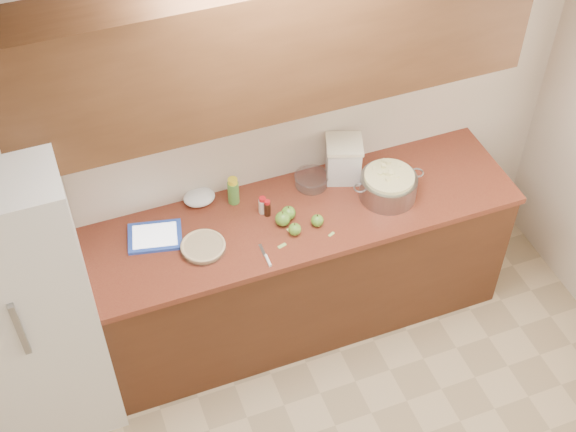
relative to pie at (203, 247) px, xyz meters
name	(u,v)px	position (x,y,z in m)	size (l,w,h in m)	color
room_shell	(416,402)	(0.49, -1.41, 0.36)	(3.60, 3.60, 3.60)	tan
counter_run	(285,271)	(0.49, 0.07, -0.48)	(2.64, 0.68, 0.92)	#482514
upper_cabinets	(273,42)	(0.49, 0.22, 1.01)	(2.60, 0.34, 0.70)	#512F19
fridge	(19,298)	(-0.95, 0.03, -0.04)	(0.70, 0.70, 1.80)	white
pie	(203,247)	(0.00, 0.00, 0.00)	(0.24, 0.24, 0.04)	silver
colander	(388,186)	(1.08, 0.02, 0.06)	(0.42, 0.32, 0.16)	gray
flour_canister	(343,159)	(0.91, 0.26, 0.11)	(0.26, 0.26, 0.25)	silver
tablet	(155,237)	(-0.22, 0.17, -0.01)	(0.32, 0.27, 0.02)	blue
paring_knife	(267,259)	(0.29, -0.19, -0.01)	(0.02, 0.17, 0.02)	gray
lemon_bottle	(233,191)	(0.26, 0.28, 0.06)	(0.06, 0.06, 0.17)	#4C8C38
cinnamon_shaker	(263,205)	(0.39, 0.15, 0.03)	(0.04, 0.04, 0.11)	beige
vanilla_bottle	(267,208)	(0.40, 0.12, 0.03)	(0.04, 0.04, 0.10)	black
mixing_bowl	(311,180)	(0.72, 0.26, 0.02)	(0.20, 0.20, 0.07)	silver
paper_towel	(199,197)	(0.08, 0.35, 0.02)	(0.18, 0.15, 0.07)	white
apple_left	(283,219)	(0.46, 0.03, 0.02)	(0.08, 0.08, 0.10)	#598F2A
apple_center	(288,213)	(0.50, 0.06, 0.02)	(0.08, 0.08, 0.09)	#598F2A
apple_front	(295,229)	(0.49, -0.06, 0.01)	(0.07, 0.07, 0.08)	#598F2A
apple_extra	(317,221)	(0.63, -0.05, 0.01)	(0.07, 0.07, 0.08)	#598F2A
peel_a	(290,231)	(0.47, -0.04, -0.02)	(0.04, 0.02, 0.00)	#A1C55F
peel_b	(282,246)	(0.40, -0.12, -0.02)	(0.05, 0.02, 0.00)	#A1C55F
peel_c	(331,234)	(0.67, -0.14, -0.02)	(0.04, 0.02, 0.00)	#A1C55F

